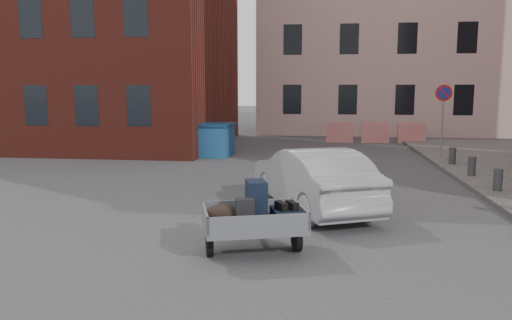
# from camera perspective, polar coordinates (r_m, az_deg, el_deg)

# --- Properties ---
(ground) EXTENTS (120.00, 120.00, 0.00)m
(ground) POSITION_cam_1_polar(r_m,az_deg,el_deg) (10.01, -1.99, -7.26)
(ground) COLOR #38383A
(ground) RESTS_ON ground
(building_pink) EXTENTS (16.00, 8.00, 14.00)m
(building_pink) POSITION_cam_1_polar(r_m,az_deg,el_deg) (32.11, 15.86, 15.79)
(building_pink) COLOR #D1AAA0
(building_pink) RESTS_ON ground
(no_parking_sign) EXTENTS (0.60, 0.09, 2.65)m
(no_parking_sign) POSITION_cam_1_polar(r_m,az_deg,el_deg) (19.51, 20.60, 5.85)
(no_parking_sign) COLOR gray
(no_parking_sign) RESTS_ON sidewalk
(bollards) EXTENTS (0.22, 9.02, 0.55)m
(bollards) POSITION_cam_1_polar(r_m,az_deg,el_deg) (13.84, 25.92, -2.05)
(bollards) COLOR #3A3A3D
(bollards) RESTS_ON sidewalk
(barriers) EXTENTS (4.70, 0.18, 1.00)m
(barriers) POSITION_cam_1_polar(r_m,az_deg,el_deg) (24.75, 13.47, 3.07)
(barriers) COLOR red
(barriers) RESTS_ON ground
(trailer) EXTENTS (1.85, 1.97, 1.20)m
(trailer) POSITION_cam_1_polar(r_m,az_deg,el_deg) (8.10, -0.35, -6.58)
(trailer) COLOR black
(trailer) RESTS_ON ground
(dumpster) EXTENTS (3.15, 1.76, 1.28)m
(dumpster) POSITION_cam_1_polar(r_m,az_deg,el_deg) (19.83, -7.08, 2.39)
(dumpster) COLOR #1D528A
(dumpster) RESTS_ON ground
(silver_car) EXTENTS (3.08, 4.42, 1.38)m
(silver_car) POSITION_cam_1_polar(r_m,az_deg,el_deg) (11.07, 6.42, -2.12)
(silver_car) COLOR #989B9F
(silver_car) RESTS_ON ground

